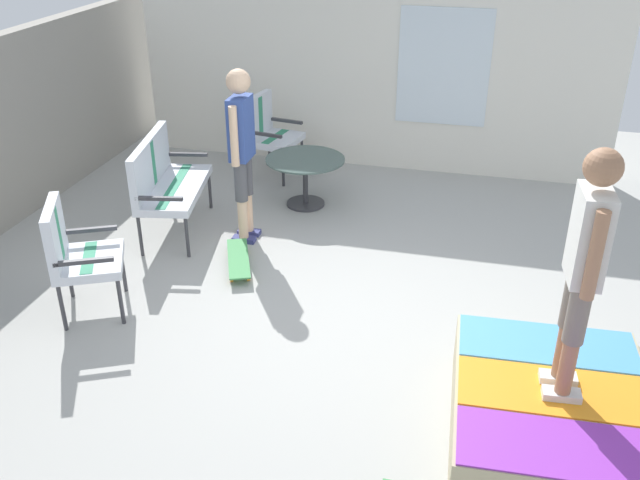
# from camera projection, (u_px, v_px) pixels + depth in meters

# --- Properties ---
(ground_plane) EXTENTS (12.00, 12.00, 0.10)m
(ground_plane) POSITION_uv_depth(u_px,v_px,m) (344.00, 329.00, 5.96)
(ground_plane) COLOR #A8A8A3
(house_facade) EXTENTS (0.23, 6.00, 2.54)m
(house_facade) POSITION_uv_depth(u_px,v_px,m) (373.00, 67.00, 8.73)
(house_facade) COLOR white
(house_facade) RESTS_ON ground_plane
(skate_ramp) EXTENTS (1.65, 1.90, 0.43)m
(skate_ramp) POSITION_uv_depth(u_px,v_px,m) (554.00, 416.00, 4.61)
(skate_ramp) COLOR tan
(skate_ramp) RESTS_ON ground_plane
(patio_bench) EXTENTS (1.33, 0.78, 1.02)m
(patio_bench) POSITION_uv_depth(u_px,v_px,m) (163.00, 177.00, 7.26)
(patio_bench) COLOR #38383D
(patio_bench) RESTS_ON ground_plane
(patio_chair_near_house) EXTENTS (0.70, 0.65, 1.02)m
(patio_chair_near_house) POSITION_uv_depth(u_px,v_px,m) (267.00, 128.00, 8.68)
(patio_chair_near_house) COLOR #38383D
(patio_chair_near_house) RESTS_ON ground_plane
(patio_chair_by_wall) EXTENTS (0.80, 0.77, 1.02)m
(patio_chair_by_wall) POSITION_uv_depth(u_px,v_px,m) (73.00, 249.00, 5.84)
(patio_chair_by_wall) COLOR #38383D
(patio_chair_by_wall) RESTS_ON ground_plane
(patio_table) EXTENTS (0.90, 0.90, 0.57)m
(patio_table) POSITION_uv_depth(u_px,v_px,m) (305.00, 172.00, 7.93)
(patio_table) COLOR #38383D
(patio_table) RESTS_ON ground_plane
(person_watching) EXTENTS (0.48, 0.24, 1.79)m
(person_watching) POSITION_uv_depth(u_px,v_px,m) (242.00, 143.00, 6.88)
(person_watching) COLOR navy
(person_watching) RESTS_ON ground_plane
(person_skater) EXTENTS (0.48, 0.26, 1.65)m
(person_skater) POSITION_uv_depth(u_px,v_px,m) (585.00, 260.00, 4.09)
(person_skater) COLOR silver
(person_skater) RESTS_ON skate_ramp
(skateboard_by_bench) EXTENTS (0.82, 0.49, 0.10)m
(skateboard_by_bench) POSITION_uv_depth(u_px,v_px,m) (238.00, 259.00, 6.78)
(skateboard_by_bench) COLOR #3F8C4C
(skateboard_by_bench) RESTS_ON ground_plane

